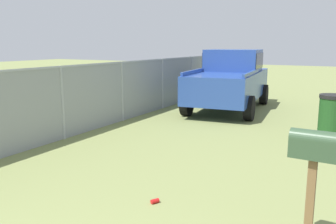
% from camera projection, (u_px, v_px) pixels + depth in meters
% --- Properties ---
extents(mailbox, '(0.23, 0.53, 1.37)m').
position_uv_depth(mailbox, '(314.00, 154.00, 3.92)').
color(mailbox, brown).
rests_on(mailbox, ground).
extents(pickup_truck, '(5.09, 2.70, 2.09)m').
position_uv_depth(pickup_truck, '(230.00, 78.00, 12.66)').
color(pickup_truck, '#284793').
rests_on(pickup_truck, ground).
extents(trash_bin, '(0.61, 0.61, 1.14)m').
position_uv_depth(trash_bin, '(332.00, 119.00, 8.36)').
color(trash_bin, '#1E4C1E').
rests_on(trash_bin, ground).
extents(fence_section, '(16.98, 0.07, 1.78)m').
position_uv_depth(fence_section, '(144.00, 85.00, 11.70)').
color(fence_section, '#9EA3A8').
rests_on(fence_section, ground).
extents(litter_can_by_mailbox, '(0.14, 0.12, 0.07)m').
position_uv_depth(litter_can_by_mailbox, '(155.00, 201.00, 5.22)').
color(litter_can_by_mailbox, red).
rests_on(litter_can_by_mailbox, ground).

